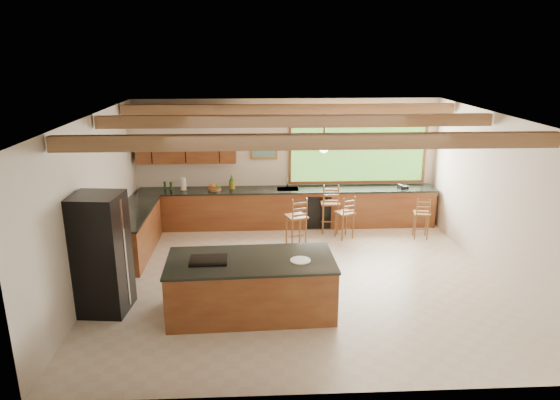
{
  "coord_description": "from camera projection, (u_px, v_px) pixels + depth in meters",
  "views": [
    {
      "loc": [
        -0.75,
        -8.43,
        4.09
      ],
      "look_at": [
        -0.29,
        0.8,
        1.29
      ],
      "focal_mm": 32.0,
      "sensor_mm": 36.0,
      "label": 1
    }
  ],
  "objects": [
    {
      "name": "island",
      "position": [
        251.0,
        286.0,
        7.98
      ],
      "size": [
        2.69,
        1.33,
        0.94
      ],
      "rotation": [
        0.0,
        0.0,
        0.04
      ],
      "color": "brown",
      "rests_on": "ground"
    },
    {
      "name": "bar_stool_c",
      "position": [
        345.0,
        214.0,
        11.06
      ],
      "size": [
        0.47,
        0.47,
        0.99
      ],
      "rotation": [
        0.0,
        0.0,
        0.41
      ],
      "color": "brown",
      "rests_on": "ground"
    },
    {
      "name": "refrigerator",
      "position": [
        101.0,
        254.0,
        7.9
      ],
      "size": [
        0.84,
        0.82,
        1.96
      ],
      "rotation": [
        0.0,
        0.0,
        -0.1
      ],
      "color": "black",
      "rests_on": "ground"
    },
    {
      "name": "bar_stool_d",
      "position": [
        422.0,
        214.0,
        11.09
      ],
      "size": [
        0.4,
        0.4,
        0.96
      ],
      "rotation": [
        0.0,
        0.0,
        -0.18
      ],
      "color": "brown",
      "rests_on": "ground"
    },
    {
      "name": "bar_stool_a",
      "position": [
        296.0,
        218.0,
        10.56
      ],
      "size": [
        0.51,
        0.51,
        1.12
      ],
      "rotation": [
        0.0,
        0.0,
        0.33
      ],
      "color": "brown",
      "rests_on": "ground"
    },
    {
      "name": "ground",
      "position": [
        297.0,
        278.0,
        9.28
      ],
      "size": [
        7.2,
        7.2,
        0.0
      ],
      "primitive_type": "plane",
      "color": "beige",
      "rests_on": "ground"
    },
    {
      "name": "counter_run",
      "position": [
        253.0,
        213.0,
        11.51
      ],
      "size": [
        7.12,
        3.1,
        1.26
      ],
      "color": "brown",
      "rests_on": "ground"
    },
    {
      "name": "bar_stool_b",
      "position": [
        330.0,
        204.0,
        11.4
      ],
      "size": [
        0.44,
        0.44,
        1.18
      ],
      "rotation": [
        0.0,
        0.0,
        -0.04
      ],
      "color": "brown",
      "rests_on": "ground"
    },
    {
      "name": "room_shell",
      "position": [
        287.0,
        155.0,
        9.25
      ],
      "size": [
        7.27,
        6.54,
        3.02
      ],
      "color": "beige",
      "rests_on": "ground"
    }
  ]
}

